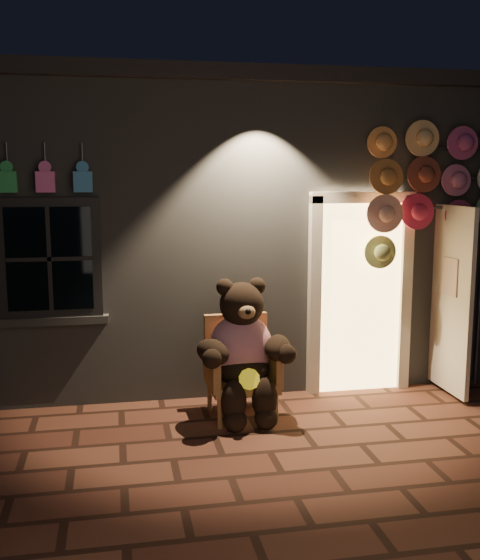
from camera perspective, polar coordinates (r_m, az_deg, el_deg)
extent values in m
plane|color=brown|center=(5.86, 2.62, -14.71)|extent=(60.00, 60.00, 0.00)
cube|color=slate|center=(9.32, -3.07, 4.72)|extent=(7.00, 5.00, 3.30)
cube|color=black|center=(9.34, -3.17, 15.36)|extent=(7.30, 5.30, 0.16)
cube|color=black|center=(6.74, -16.22, 1.82)|extent=(1.00, 0.10, 1.20)
cube|color=black|center=(6.71, -16.24, 1.79)|extent=(0.82, 0.06, 1.02)
cube|color=slate|center=(6.85, -15.99, -3.41)|extent=(1.10, 0.14, 0.08)
cube|color=#FFCC72|center=(7.30, 10.30, -1.40)|extent=(0.92, 0.10, 2.10)
cube|color=beige|center=(7.09, 6.50, -1.62)|extent=(0.12, 0.12, 2.20)
cube|color=beige|center=(7.46, 14.14, -1.30)|extent=(0.12, 0.12, 2.20)
cube|color=beige|center=(7.14, 10.67, 7.09)|extent=(1.16, 0.12, 0.12)
cube|color=beige|center=(7.34, 17.95, -1.64)|extent=(0.05, 0.80, 2.00)
cube|color=green|center=(6.66, -19.60, 8.05)|extent=(0.18, 0.07, 0.20)
cylinder|color=#59595E|center=(6.72, -19.64, 10.18)|extent=(0.02, 0.02, 0.25)
cube|color=#E45DA8|center=(6.61, -16.58, 8.19)|extent=(0.18, 0.07, 0.20)
cylinder|color=#59595E|center=(6.68, -16.62, 10.34)|extent=(0.02, 0.02, 0.25)
cube|color=#3680BD|center=(6.59, -13.52, 8.31)|extent=(0.18, 0.07, 0.20)
cylinder|color=#59595E|center=(6.65, -13.58, 10.47)|extent=(0.02, 0.02, 0.25)
cube|color=#A3673F|center=(6.51, 0.17, -8.99)|extent=(0.67, 0.62, 0.09)
cube|color=#A3673F|center=(6.68, -0.38, -5.64)|extent=(0.65, 0.10, 0.64)
cube|color=#A3673F|center=(6.38, -2.47, -7.65)|extent=(0.10, 0.55, 0.37)
cube|color=#A3673F|center=(6.51, 2.82, -7.30)|extent=(0.10, 0.55, 0.37)
cylinder|color=#A3673F|center=(6.28, -1.78, -11.55)|extent=(0.05, 0.05, 0.29)
cylinder|color=#A3673F|center=(6.41, 3.16, -11.14)|extent=(0.05, 0.05, 0.29)
cylinder|color=#A3673F|center=(6.76, -2.66, -10.04)|extent=(0.05, 0.05, 0.29)
cylinder|color=#A3673F|center=(6.87, 1.93, -9.70)|extent=(0.05, 0.05, 0.29)
ellipsoid|color=#B21332|center=(6.45, 0.05, -5.87)|extent=(0.65, 0.53, 0.67)
ellipsoid|color=black|center=(6.44, 0.21, -7.73)|extent=(0.54, 0.47, 0.31)
sphere|color=black|center=(6.31, 0.15, -2.13)|extent=(0.45, 0.45, 0.43)
sphere|color=black|center=(6.27, -1.32, -0.64)|extent=(0.17, 0.17, 0.17)
sphere|color=black|center=(6.34, 1.49, -0.52)|extent=(0.17, 0.17, 0.17)
ellipsoid|color=olive|center=(6.13, 0.57, -2.82)|extent=(0.17, 0.12, 0.13)
ellipsoid|color=black|center=(6.19, -2.39, -6.27)|extent=(0.39, 0.50, 0.24)
ellipsoid|color=black|center=(6.33, 3.29, -5.92)|extent=(0.36, 0.49, 0.24)
ellipsoid|color=black|center=(6.22, -0.55, -10.53)|extent=(0.24, 0.24, 0.41)
ellipsoid|color=black|center=(6.29, 2.15, -10.31)|extent=(0.24, 0.24, 0.41)
sphere|color=black|center=(6.23, -0.43, -12.15)|extent=(0.22, 0.22, 0.22)
sphere|color=black|center=(6.29, 2.28, -11.92)|extent=(0.22, 0.22, 0.22)
cylinder|color=yellow|center=(6.18, 0.82, -8.63)|extent=(0.21, 0.09, 0.20)
cylinder|color=#59595E|center=(7.54, 18.84, 10.84)|extent=(1.27, 0.03, 0.03)
cylinder|color=#59595E|center=(7.53, 18.72, 8.42)|extent=(1.27, 0.03, 0.03)
cylinder|color=#59595E|center=(7.54, 18.59, 6.01)|extent=(1.27, 0.03, 0.03)
cylinder|color=#FA9F50|center=(7.08, 12.39, 11.68)|extent=(0.36, 0.11, 0.36)
cylinder|color=#FDC278|center=(7.22, 15.64, 11.50)|extent=(0.36, 0.11, 0.36)
cylinder|color=#B94882|center=(7.40, 18.75, 11.30)|extent=(0.36, 0.11, 0.36)
cylinder|color=#B67438|center=(7.04, 12.38, 8.67)|extent=(0.36, 0.11, 0.36)
cylinder|color=brown|center=(7.19, 15.62, 8.55)|extent=(0.36, 0.11, 0.36)
cylinder|color=#D16E92|center=(7.44, 18.37, 8.44)|extent=(0.36, 0.11, 0.36)
cylinder|color=#FEB295|center=(7.02, 12.37, 5.64)|extent=(0.36, 0.11, 0.36)
cylinder|color=#D42C54|center=(7.26, 15.28, 5.63)|extent=(0.36, 0.11, 0.36)
cylinder|color=#A9305D|center=(7.43, 18.34, 5.57)|extent=(0.36, 0.11, 0.36)
cylinder|color=#97A154|center=(7.11, 12.08, 2.68)|extent=(0.36, 0.11, 0.36)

